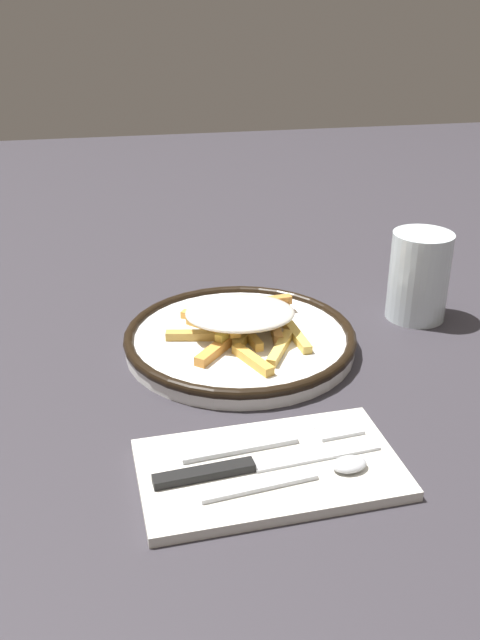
% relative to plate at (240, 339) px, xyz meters
% --- Properties ---
extents(ground_plane, '(2.60, 2.60, 0.00)m').
position_rel_plate_xyz_m(ground_plane, '(0.00, 0.00, -0.01)').
color(ground_plane, '#312D34').
extents(plate, '(0.28, 0.28, 0.02)m').
position_rel_plate_xyz_m(plate, '(0.00, 0.00, 0.00)').
color(plate, white).
rests_on(plate, ground_plane).
extents(fries_heap, '(0.17, 0.17, 0.04)m').
position_rel_plate_xyz_m(fries_heap, '(0.00, -0.00, 0.03)').
color(fries_heap, gold).
rests_on(fries_heap, plate).
extents(napkin, '(0.14, 0.24, 0.01)m').
position_rel_plate_xyz_m(napkin, '(0.24, -0.02, -0.01)').
color(napkin, silver).
rests_on(napkin, ground_plane).
extents(fork, '(0.03, 0.18, 0.01)m').
position_rel_plate_xyz_m(fork, '(0.21, -0.01, -0.00)').
color(fork, silver).
rests_on(fork, napkin).
extents(knife, '(0.04, 0.21, 0.01)m').
position_rel_plate_xyz_m(knife, '(0.24, -0.04, 0.00)').
color(knife, black).
rests_on(knife, napkin).
extents(spoon, '(0.03, 0.15, 0.01)m').
position_rel_plate_xyz_m(spoon, '(0.26, 0.01, 0.00)').
color(spoon, silver).
rests_on(spoon, napkin).
extents(water_glass, '(0.08, 0.08, 0.11)m').
position_rel_plate_xyz_m(water_glass, '(-0.04, 0.24, 0.04)').
color(water_glass, silver).
rests_on(water_glass, ground_plane).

